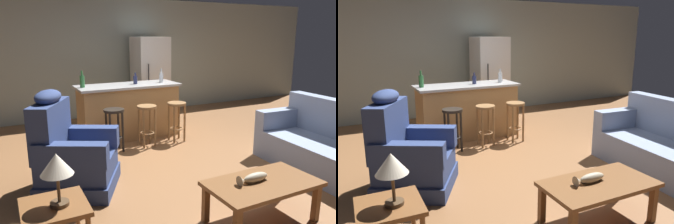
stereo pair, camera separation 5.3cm
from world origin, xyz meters
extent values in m
plane|color=brown|center=(0.00, 0.00, 0.00)|extent=(12.00, 12.00, 0.00)
cube|color=#939E93|center=(0.00, 3.12, 1.30)|extent=(12.00, 0.05, 2.60)
cube|color=brown|center=(0.15, -1.89, 0.40)|extent=(1.10, 0.60, 0.04)
cube|color=brown|center=(0.64, -2.13, 0.19)|extent=(0.06, 0.06, 0.38)
cube|color=brown|center=(-0.34, -1.65, 0.19)|extent=(0.06, 0.06, 0.38)
cube|color=brown|center=(0.64, -1.65, 0.19)|extent=(0.06, 0.06, 0.38)
cube|color=#4C3823|center=(0.09, -1.85, 0.43)|extent=(0.22, 0.07, 0.01)
ellipsoid|color=tan|center=(0.09, -1.85, 0.46)|extent=(0.28, 0.09, 0.09)
cone|color=tan|center=(-0.08, -1.85, 0.46)|extent=(0.06, 0.10, 0.10)
cube|color=#8493B2|center=(1.72, -1.39, 0.10)|extent=(0.97, 1.95, 0.20)
cube|color=#8493B2|center=(1.72, -1.39, 0.31)|extent=(0.97, 1.95, 0.22)
cube|color=#8493B2|center=(1.78, -0.54, 0.56)|extent=(0.85, 0.26, 0.28)
cube|color=navy|center=(-1.27, -0.35, 0.09)|extent=(1.14, 1.14, 0.18)
cube|color=navy|center=(-1.27, -0.35, 0.30)|extent=(1.06, 1.04, 0.24)
cube|color=navy|center=(-1.54, -0.21, 0.74)|extent=(0.57, 0.78, 0.64)
ellipsoid|color=navy|center=(-1.54, -0.21, 1.12)|extent=(0.45, 0.53, 0.16)
cube|color=navy|center=(-1.10, -0.07, 0.55)|extent=(0.79, 0.53, 0.26)
cube|color=navy|center=(-1.41, -0.65, 0.55)|extent=(0.79, 0.53, 0.26)
cube|color=brown|center=(-1.74, -1.69, 0.54)|extent=(0.48, 0.48, 0.04)
cylinder|color=brown|center=(-1.54, -1.49, 0.26)|extent=(0.04, 0.04, 0.52)
cylinder|color=#4C3823|center=(-1.70, -1.72, 0.58)|extent=(0.14, 0.14, 0.03)
cylinder|color=#4C3823|center=(-1.70, -1.72, 0.70)|extent=(0.02, 0.02, 0.22)
cone|color=beige|center=(-1.70, -1.72, 0.89)|extent=(0.24, 0.24, 0.16)
cube|color=#AD7F4C|center=(0.00, 1.35, 0.45)|extent=(1.71, 0.63, 0.91)
cube|color=#B2B2B2|center=(0.00, 1.35, 0.93)|extent=(1.80, 0.70, 0.04)
cylinder|color=black|center=(-0.48, 0.72, 0.66)|extent=(0.32, 0.32, 0.04)
torus|color=black|center=(-0.48, 0.72, 0.22)|extent=(0.23, 0.23, 0.02)
cylinder|color=black|center=(-0.58, 0.62, 0.32)|extent=(0.04, 0.04, 0.64)
cylinder|color=black|center=(-0.38, 0.62, 0.32)|extent=(0.04, 0.04, 0.64)
cylinder|color=black|center=(-0.58, 0.82, 0.32)|extent=(0.04, 0.04, 0.64)
cylinder|color=black|center=(-0.38, 0.82, 0.32)|extent=(0.04, 0.04, 0.64)
cylinder|color=olive|center=(0.08, 0.72, 0.66)|extent=(0.32, 0.32, 0.04)
torus|color=olive|center=(0.08, 0.72, 0.22)|extent=(0.23, 0.23, 0.02)
cylinder|color=olive|center=(-0.02, 0.62, 0.32)|extent=(0.04, 0.04, 0.64)
cylinder|color=olive|center=(0.18, 0.62, 0.32)|extent=(0.04, 0.04, 0.64)
cylinder|color=olive|center=(-0.02, 0.82, 0.32)|extent=(0.04, 0.04, 0.64)
cylinder|color=olive|center=(0.18, 0.82, 0.32)|extent=(0.04, 0.04, 0.64)
cylinder|color=olive|center=(0.64, 0.72, 0.66)|extent=(0.32, 0.32, 0.04)
torus|color=olive|center=(0.64, 0.72, 0.22)|extent=(0.23, 0.23, 0.02)
cylinder|color=olive|center=(0.54, 0.62, 0.32)|extent=(0.04, 0.04, 0.64)
cylinder|color=olive|center=(0.74, 0.62, 0.32)|extent=(0.04, 0.04, 0.64)
cylinder|color=olive|center=(0.54, 0.82, 0.32)|extent=(0.04, 0.04, 0.64)
cylinder|color=olive|center=(0.74, 0.82, 0.32)|extent=(0.04, 0.04, 0.64)
cube|color=white|center=(0.97, 2.55, 0.88)|extent=(0.70, 0.66, 1.76)
cylinder|color=#333338|center=(0.78, 2.20, 0.97)|extent=(0.02, 0.02, 0.50)
cylinder|color=#23284C|center=(0.14, 1.35, 1.02)|extent=(0.07, 0.07, 0.14)
cylinder|color=#23284C|center=(0.14, 1.35, 1.12)|extent=(0.03, 0.03, 0.06)
cylinder|color=#2D6B38|center=(-0.79, 1.38, 1.05)|extent=(0.08, 0.08, 0.20)
cylinder|color=#2D6B38|center=(-0.79, 1.38, 1.19)|extent=(0.03, 0.03, 0.08)
cylinder|color=silver|center=(0.65, 1.35, 1.04)|extent=(0.07, 0.07, 0.17)
cylinder|color=silver|center=(0.65, 1.35, 1.16)|extent=(0.03, 0.03, 0.07)
camera|label=1|loc=(-2.00, -4.06, 1.80)|focal=35.00mm
camera|label=2|loc=(-1.95, -4.08, 1.80)|focal=35.00mm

